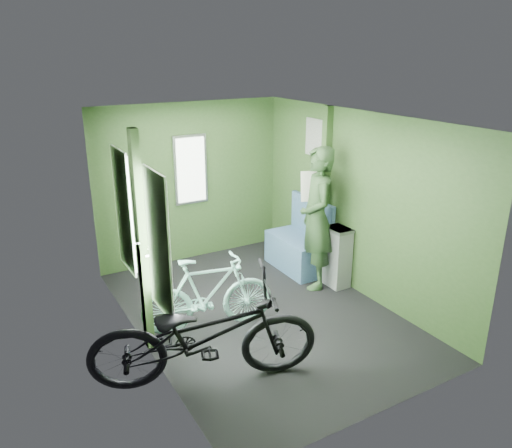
{
  "coord_description": "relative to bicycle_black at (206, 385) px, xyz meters",
  "views": [
    {
      "loc": [
        -2.67,
        -4.53,
        2.98
      ],
      "look_at": [
        0.0,
        0.1,
        1.1
      ],
      "focal_mm": 35.0,
      "sensor_mm": 36.0,
      "label": 1
    }
  ],
  "objects": [
    {
      "name": "waste_box",
      "position": [
        2.38,
        1.07,
        0.4
      ],
      "size": [
        0.24,
        0.33,
        0.81
      ],
      "primitive_type": "cube",
      "color": "slate",
      "rests_on": "ground"
    },
    {
      "name": "bench_seat",
      "position": [
        2.27,
        1.77,
        0.3
      ],
      "size": [
        0.54,
        0.96,
        1.01
      ],
      "rotation": [
        0.0,
        0.0,
        -0.01
      ],
      "color": "#314A68",
      "rests_on": "ground"
    },
    {
      "name": "passenger",
      "position": [
        2.14,
        1.23,
        0.93
      ],
      "size": [
        0.67,
        0.8,
        1.86
      ],
      "rotation": [
        0.0,
        0.0,
        -1.96
      ],
      "color": "#2D4827",
      "rests_on": "ground"
    },
    {
      "name": "bicycle_mint",
      "position": [
        0.45,
        0.9,
        0.0
      ],
      "size": [
        1.54,
        0.77,
        0.9
      ],
      "primitive_type": "imported",
      "rotation": [
        0.0,
        -0.05,
        1.35
      ],
      "color": "#87CABF",
      "rests_on": "ground"
    },
    {
      "name": "bicycle_black",
      "position": [
        0.0,
        0.0,
        0.0
      ],
      "size": [
        2.29,
        1.57,
        1.23
      ],
      "primitive_type": "imported",
      "rotation": [
        0.0,
        -0.2,
        1.24
      ],
      "color": "black",
      "rests_on": "ground"
    },
    {
      "name": "room",
      "position": [
        1.08,
        0.95,
        1.44
      ],
      "size": [
        4.0,
        4.02,
        2.31
      ],
      "color": "black",
      "rests_on": "ground"
    }
  ]
}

